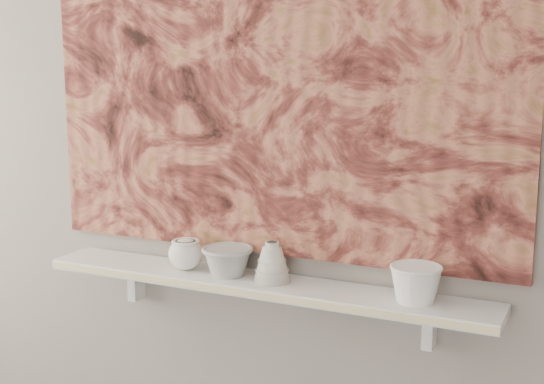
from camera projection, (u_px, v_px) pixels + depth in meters
The scene contains 11 objects.
wall_back at pixel (274, 135), 2.23m from camera, with size 3.60×3.60×0.00m, color gray.
shelf at pixel (261, 285), 2.23m from camera, with size 1.40×0.18×0.03m, color silver.
shelf_stripe at pixel (246, 294), 2.15m from camera, with size 1.40×0.01×0.02m, color beige.
bracket_left at pixel (136, 282), 2.51m from camera, with size 0.03×0.06×0.12m, color silver.
bracket_right at pixel (430, 327), 2.10m from camera, with size 0.03×0.06×0.12m, color silver.
painting at pixel (272, 70), 2.19m from camera, with size 1.50×0.03×1.10m, color maroon.
house_motif at pixel (421, 187), 2.05m from camera, with size 0.09×0.00×0.08m, color black.
bowl_grey at pixel (228, 261), 2.27m from camera, with size 0.16×0.16×0.09m, color gray, non-canonical shape.
cup_cream at pixel (186, 254), 2.33m from camera, with size 0.11×0.11×0.10m, color white, non-canonical shape.
bell_vessel at pixel (272, 262), 2.20m from camera, with size 0.11×0.11×0.12m, color beige, non-canonical shape.
bowl_white at pixel (416, 283), 2.03m from camera, with size 0.14×0.14×0.10m, color white, non-canonical shape.
Camera 1 is at (0.94, -0.42, 1.60)m, focal length 50.00 mm.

